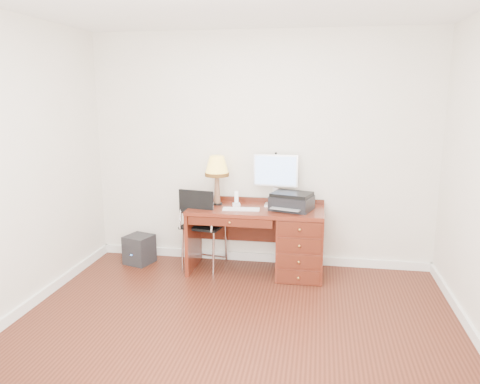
% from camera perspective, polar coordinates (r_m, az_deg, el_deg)
% --- Properties ---
extents(ground, '(4.00, 4.00, 0.00)m').
position_cam_1_polar(ground, '(4.20, -0.76, -16.64)').
color(ground, '#3A160D').
rests_on(ground, ground).
extents(room_shell, '(4.00, 4.00, 4.00)m').
position_cam_1_polar(room_shell, '(4.73, 0.65, -12.48)').
color(room_shell, silver).
rests_on(room_shell, ground).
extents(desk, '(1.50, 0.67, 0.75)m').
position_cam_1_polar(desk, '(5.28, 5.45, -5.63)').
color(desk, maroon).
rests_on(desk, ground).
extents(monitor, '(0.51, 0.17, 0.58)m').
position_cam_1_polar(monitor, '(5.31, 4.34, 2.29)').
color(monitor, silver).
rests_on(monitor, desk).
extents(keyboard, '(0.41, 0.15, 0.02)m').
position_cam_1_polar(keyboard, '(5.13, 0.15, -2.10)').
color(keyboard, white).
rests_on(keyboard, desk).
extents(mouse_pad, '(0.22, 0.22, 0.04)m').
position_cam_1_polar(mouse_pad, '(5.13, 6.53, -2.14)').
color(mouse_pad, black).
rests_on(mouse_pad, desk).
extents(printer, '(0.51, 0.44, 0.19)m').
position_cam_1_polar(printer, '(5.16, 6.32, -1.12)').
color(printer, black).
rests_on(printer, desk).
extents(leg_lamp, '(0.27, 0.27, 0.56)m').
position_cam_1_polar(leg_lamp, '(5.30, -2.83, 2.80)').
color(leg_lamp, black).
rests_on(leg_lamp, desk).
extents(phone, '(0.10, 0.10, 0.18)m').
position_cam_1_polar(phone, '(5.27, -0.45, -1.23)').
color(phone, white).
rests_on(phone, desk).
extents(pen_cup, '(0.08, 0.08, 0.10)m').
position_cam_1_polar(pen_cup, '(5.35, 4.37, -1.05)').
color(pen_cup, black).
rests_on(pen_cup, desk).
extents(chair, '(0.52, 0.52, 0.96)m').
position_cam_1_polar(chair, '(5.36, -4.58, -3.46)').
color(chair, black).
rests_on(chair, ground).
extents(equipment_box, '(0.37, 0.37, 0.34)m').
position_cam_1_polar(equipment_box, '(5.77, -12.17, -6.84)').
color(equipment_box, black).
rests_on(equipment_box, ground).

